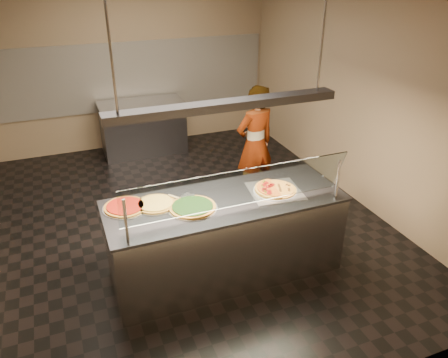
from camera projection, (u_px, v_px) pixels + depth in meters
name	position (u px, v px, depth m)	size (l,w,h in m)	color
ground	(186.00, 220.00, 5.96)	(5.00, 6.00, 0.02)	black
wall_back	(133.00, 64.00, 7.78)	(5.00, 0.02, 3.00)	#91785D
wall_front	(316.00, 254.00, 2.78)	(5.00, 0.02, 3.00)	#91785D
wall_right	(354.00, 93.00, 6.10)	(0.02, 6.00, 3.00)	#91785D
tile_band	(134.00, 76.00, 7.84)	(4.90, 0.02, 1.20)	silver
serving_counter	(225.00, 236.00, 4.77)	(2.51, 0.94, 0.93)	#B7B7BC
sneeze_guard	(239.00, 189.00, 4.14)	(2.27, 0.18, 0.54)	#B7B7BC
perforated_tray	(275.00, 191.00, 4.72)	(0.61, 0.61, 0.01)	silver
half_pizza_pepperoni	(266.00, 190.00, 4.68)	(0.28, 0.47, 0.05)	#8E6021
half_pizza_sausage	(284.00, 187.00, 4.75)	(0.28, 0.47, 0.04)	#8E6021
pizza_spinach	(192.00, 207.00, 4.40)	(0.50, 0.50, 0.03)	silver
pizza_cheese	(156.00, 203.00, 4.46)	(0.43, 0.43, 0.03)	silver
pizza_tomato	(125.00, 206.00, 4.40)	(0.46, 0.46, 0.03)	silver
pizza_spatula	(179.00, 196.00, 4.56)	(0.28, 0.18, 0.02)	#B7B7BC
prep_table	(143.00, 127.00, 7.86)	(1.48, 0.74, 0.93)	#3F3F44
worker	(255.00, 144.00, 6.13)	(0.62, 0.41, 1.69)	black
heat_lamp_housing	(226.00, 105.00, 4.10)	(2.30, 0.18, 0.08)	#3F3F44
lamp_rod_left	(111.00, 54.00, 3.53)	(0.02, 0.02, 1.01)	#B7B7BC
lamp_rod_right	(322.00, 39.00, 4.18)	(0.02, 0.02, 1.01)	#B7B7BC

